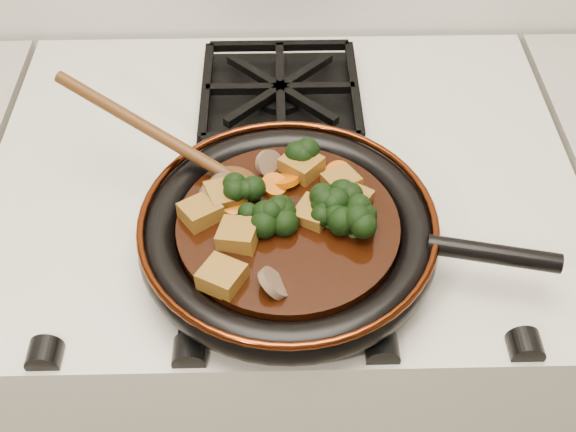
{
  "coord_description": "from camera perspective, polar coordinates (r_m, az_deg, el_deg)",
  "views": [
    {
      "loc": [
        -0.01,
        1.01,
        1.55
      ],
      "look_at": [
        0.0,
        1.54,
        0.97
      ],
      "focal_mm": 45.0,
      "sensor_mm": 36.0,
      "label": 1
    }
  ],
  "objects": [
    {
      "name": "carrot_coin_0",
      "position": [
        0.81,
        -4.41,
        0.98
      ],
      "size": [
        0.03,
        0.03,
        0.02
      ],
      "primitive_type": "cylinder",
      "rotation": [
        0.26,
        0.2,
        0.0
      ],
      "color": "#C35205",
      "rests_on": "braising_sauce"
    },
    {
      "name": "broccoli_floret_4",
      "position": [
        0.79,
        -0.86,
        -0.13
      ],
      "size": [
        0.08,
        0.08,
        0.06
      ],
      "primitive_type": null,
      "rotation": [
        0.04,
        -0.15,
        1.94
      ],
      "color": "black",
      "rests_on": "braising_sauce"
    },
    {
      "name": "mushroom_slice_2",
      "position": [
        0.83,
        -5.21,
        2.34
      ],
      "size": [
        0.04,
        0.03,
        0.03
      ],
      "primitive_type": "cylinder",
      "rotation": [
        0.92,
        0.0,
        0.26
      ],
      "color": "brown",
      "rests_on": "braising_sauce"
    },
    {
      "name": "broccoli_floret_3",
      "position": [
        0.78,
        5.27,
        -0.91
      ],
      "size": [
        0.09,
        0.09,
        0.06
      ],
      "primitive_type": null,
      "rotation": [
        0.03,
        0.2,
        0.85
      ],
      "color": "black",
      "rests_on": "braising_sauce"
    },
    {
      "name": "tofu_cube_0",
      "position": [
        0.85,
        1.09,
        3.98
      ],
      "size": [
        0.06,
        0.06,
        0.03
      ],
      "primitive_type": "cube",
      "rotation": [
        0.0,
        0.07,
        2.4
      ],
      "color": "brown",
      "rests_on": "braising_sauce"
    },
    {
      "name": "mushroom_slice_0",
      "position": [
        0.82,
        -5.78,
        1.66
      ],
      "size": [
        0.04,
        0.04,
        0.02
      ],
      "primitive_type": "cylinder",
      "rotation": [
        0.52,
        0.0,
        1.62
      ],
      "color": "brown",
      "rests_on": "braising_sauce"
    },
    {
      "name": "tofu_cube_5",
      "position": [
        0.8,
        -6.93,
        0.27
      ],
      "size": [
        0.05,
        0.05,
        0.03
      ],
      "primitive_type": "cube",
      "rotation": [
        -0.07,
        0.06,
        0.62
      ],
      "color": "brown",
      "rests_on": "braising_sauce"
    },
    {
      "name": "broccoli_floret_1",
      "position": [
        0.78,
        -2.23,
        -0.45
      ],
      "size": [
        0.07,
        0.07,
        0.07
      ],
      "primitive_type": null,
      "rotation": [
        0.2,
        0.03,
        1.49
      ],
      "color": "black",
      "rests_on": "braising_sauce"
    },
    {
      "name": "carrot_coin_1",
      "position": [
        0.85,
        3.96,
        3.47
      ],
      "size": [
        0.03,
        0.03,
        0.02
      ],
      "primitive_type": "cylinder",
      "rotation": [
        0.15,
        -0.22,
        0.0
      ],
      "color": "#C35205",
      "rests_on": "braising_sauce"
    },
    {
      "name": "tofu_cube_1",
      "position": [
        0.82,
        -5.02,
        1.59
      ],
      "size": [
        0.05,
        0.05,
        0.03
      ],
      "primitive_type": "cube",
      "rotation": [
        0.11,
        0.1,
        0.4
      ],
      "color": "brown",
      "rests_on": "braising_sauce"
    },
    {
      "name": "broccoli_floret_0",
      "position": [
        0.8,
        4.66,
        0.91
      ],
      "size": [
        0.08,
        0.09,
        0.07
      ],
      "primitive_type": null,
      "rotation": [
        0.14,
        -0.18,
        0.74
      ],
      "color": "black",
      "rests_on": "braising_sauce"
    },
    {
      "name": "broccoli_floret_8",
      "position": [
        0.81,
        -3.55,
        1.64
      ],
      "size": [
        0.08,
        0.08,
        0.06
      ],
      "primitive_type": null,
      "rotation": [
        -0.12,
        0.02,
        2.09
      ],
      "color": "black",
      "rests_on": "braising_sauce"
    },
    {
      "name": "tofu_cube_6",
      "position": [
        0.78,
        -3.94,
        -1.52
      ],
      "size": [
        0.05,
        0.05,
        0.03
      ],
      "primitive_type": "cube",
      "rotation": [
        0.06,
        0.11,
        2.9
      ],
      "color": "brown",
      "rests_on": "braising_sauce"
    },
    {
      "name": "mushroom_slice_1",
      "position": [
        0.85,
        -1.52,
        4.15
      ],
      "size": [
        0.04,
        0.04,
        0.03
      ],
      "primitive_type": "cylinder",
      "rotation": [
        0.96,
        0.0,
        0.77
      ],
      "color": "brown",
      "rests_on": "braising_sauce"
    },
    {
      "name": "stove",
      "position": [
        1.3,
        -0.36,
        -10.72
      ],
      "size": [
        0.76,
        0.6,
        0.9
      ],
      "primitive_type": "cube",
      "color": "beige",
      "rests_on": "ground"
    },
    {
      "name": "broccoli_floret_2",
      "position": [
        0.79,
        3.34,
        -0.2
      ],
      "size": [
        0.08,
        0.08,
        0.06
      ],
      "primitive_type": null,
      "rotation": [
        -0.03,
        -0.12,
        2.84
      ],
      "color": "black",
      "rests_on": "braising_sauce"
    },
    {
      "name": "wooden_spoon",
      "position": [
        0.85,
        -8.24,
        5.23
      ],
      "size": [
        0.15,
        0.1,
        0.25
      ],
      "rotation": [
        0.0,
        0.0,
        2.66
      ],
      "color": "#4D2C10",
      "rests_on": "braising_sauce"
    },
    {
      "name": "tofu_cube_7",
      "position": [
        0.83,
        4.27,
        2.66
      ],
      "size": [
        0.05,
        0.05,
        0.03
      ],
      "primitive_type": "cube",
      "rotation": [
        -0.11,
        -0.05,
        0.5
      ],
      "color": "brown",
      "rests_on": "braising_sauce"
    },
    {
      "name": "broccoli_floret_5",
      "position": [
        0.79,
        5.75,
        -0.22
      ],
      "size": [
        0.07,
        0.07,
        0.07
      ],
      "primitive_type": null,
      "rotation": [
        -0.15,
        -0.07,
        3.06
      ],
      "color": "black",
      "rests_on": "braising_sauce"
    },
    {
      "name": "broccoli_floret_6",
      "position": [
        0.86,
        1.26,
        4.83
      ],
      "size": [
        0.07,
        0.07,
        0.06
      ],
      "primitive_type": null,
      "rotation": [
        0.11,
        -0.08,
        0.15
      ],
      "color": "black",
      "rests_on": "braising_sauce"
    },
    {
      "name": "tofu_cube_2",
      "position": [
        0.8,
        2.01,
        0.25
      ],
      "size": [
        0.05,
        0.05,
        0.02
      ],
      "primitive_type": "cube",
      "rotation": [
        -0.04,
        0.1,
        2.62
      ],
      "color": "brown",
      "rests_on": "braising_sauce"
    },
    {
      "name": "braising_sauce",
      "position": [
        0.81,
        -0.0,
        -1.01
      ],
      "size": [
        0.25,
        0.25,
        0.02
      ],
      "primitive_type": "cylinder",
      "color": "black",
      "rests_on": "skillet"
    },
    {
      "name": "burner_grate_back",
      "position": [
        1.04,
        -0.61,
        9.68
      ],
      "size": [
        0.23,
        0.23,
        0.03
      ],
      "primitive_type": null,
      "color": "black",
      "rests_on": "stove"
    },
    {
      "name": "broccoli_floret_7",
      "position": [
        0.81,
        3.63,
        0.98
      ],
      "size": [
        0.09,
        0.08,
        0.06
      ],
      "primitive_type": null,
      "rotation": [
        -0.1,
        -0.12,
        0.88
      ],
      "color": "black",
      "rests_on": "braising_sauce"
    },
    {
      "name": "burner_grate_front",
      "position": [
        0.84,
        -0.34,
        -2.16
      ],
      "size": [
        0.23,
        0.23,
        0.03
      ],
      "primitive_type": null,
      "color": "black",
      "rests_on": "stove"
    },
    {
      "name": "mushroom_slice_3",
      "position": [
        0.74,
        -1.16,
        -5.33
      ],
      "size": [
        0.04,
        0.05,
        0.03
      ],
      "primitive_type": "cylinder",
      "rotation": [
        0.85,
        0.0,
        1.87
      ],
      "color": "brown",
      "rests_on": "braising_sauce"
    },
    {
      "name": "carrot_coin_3",
      "position": [
        0.83,
        -1.08,
        2.46
      ],
      "size": [
        0.03,
        0.03,
        0.02
      ],
      "primitive_type": "cylinder",
      "rotation": [
        0.23,
        0.19,
        0.0
      ],
      "color": "#C35205",
      "rests_on": "braising_sauce"
    },
    {
      "name": "tofu_cube_3",
      "position": [
        0.74,
        -5.24,
        -4.8
      ],
      "size": [
        0.06,
        0.06,
        0.03
      ],
      "primitive_type": "cube",
      "rotation": [
        -0.05,
        0.04,
        1.05
      ],
      "color": "brown",
      "rests_on": "braising_sauce"
    },
    {
      "name": "skillet",
      "position": [
        0.81,
        0.15,
        -1.27
      ],
      "size": [
        0.46,
        0.34,
        0.05
      ],
      "rotation": [
        0.0,
        0.0,
        -0.22
      ],
      "color": "black",
      "rests_on": "burner_grate_front"
    },
    {
      "name": "tofu_cube_4",
      "position": [
        0.82,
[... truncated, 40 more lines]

